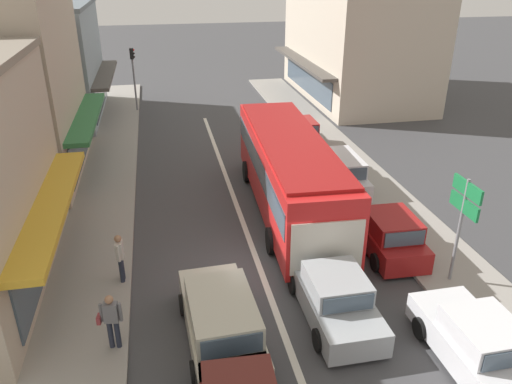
{
  "coord_description": "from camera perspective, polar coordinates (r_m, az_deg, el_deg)",
  "views": [
    {
      "loc": [
        -2.88,
        -13.4,
        9.43
      ],
      "look_at": [
        0.56,
        3.76,
        1.2
      ],
      "focal_mm": 35.0,
      "sensor_mm": 36.0,
      "label": 1
    }
  ],
  "objects": [
    {
      "name": "city_bus",
      "position": [
        19.71,
        3.81,
        2.6
      ],
      "size": [
        3.08,
        10.95,
        3.23
      ],
      "color": "red",
      "rests_on": "ground"
    },
    {
      "name": "kerb_right",
      "position": [
        23.38,
        12.59,
        0.91
      ],
      "size": [
        2.8,
        44.0,
        0.12
      ],
      "primitive_type": "cube",
      "color": "gray",
      "rests_on": "ground"
    },
    {
      "name": "lane_centre_line",
      "position": [
        20.0,
        -1.7,
        -2.95
      ],
      "size": [
        0.2,
        28.0,
        0.01
      ],
      "primitive_type": "cube",
      "color": "silver",
      "rests_on": "ground"
    },
    {
      "name": "parked_hatchback_kerb_second",
      "position": [
        18.01,
        14.86,
        -4.71
      ],
      "size": [
        1.91,
        3.75,
        1.54
      ],
      "color": "maroon",
      "rests_on": "ground"
    },
    {
      "name": "building_right_far",
      "position": [
        38.11,
        11.44,
        17.14
      ],
      "size": [
        8.16,
        13.62,
        8.84
      ],
      "color": "beige",
      "rests_on": "ground"
    },
    {
      "name": "sedan_queue_gap_filler",
      "position": [
        14.72,
        8.94,
        -11.75
      ],
      "size": [
        1.91,
        4.21,
        1.47
      ],
      "color": "#9EA3A8",
      "rests_on": "ground"
    },
    {
      "name": "traffic_light_downstreet",
      "position": [
        34.45,
        -13.84,
        13.47
      ],
      "size": [
        0.33,
        0.24,
        4.2
      ],
      "color": "gray",
      "rests_on": "ground"
    },
    {
      "name": "sidewalk_left",
      "position": [
        21.89,
        -20.47,
        -1.84
      ],
      "size": [
        5.2,
        44.0,
        0.14
      ],
      "primitive_type": "cube",
      "color": "gray",
      "rests_on": "ground"
    },
    {
      "name": "ground_plane",
      "position": [
        16.64,
        0.68,
        -9.35
      ],
      "size": [
        140.0,
        140.0,
        0.0
      ],
      "primitive_type": "plane",
      "color": "#3F3F42"
    },
    {
      "name": "directional_road_sign",
      "position": [
        16.11,
        22.67,
        -1.58
      ],
      "size": [
        0.1,
        1.4,
        3.6
      ],
      "color": "gray",
      "rests_on": "ground"
    },
    {
      "name": "parked_sedan_kerb_front",
      "position": [
        14.15,
        24.2,
        -15.79
      ],
      "size": [
        1.93,
        4.22,
        1.47
      ],
      "color": "silver",
      "rests_on": "ground"
    },
    {
      "name": "parked_hatchback_kerb_rear",
      "position": [
        27.62,
        5.0,
        6.67
      ],
      "size": [
        1.85,
        3.72,
        1.54
      ],
      "color": "maroon",
      "rests_on": "ground"
    },
    {
      "name": "wagon_behind_bus_near",
      "position": [
        13.64,
        -4.02,
        -14.43
      ],
      "size": [
        2.07,
        4.57,
        1.58
      ],
      "color": "#B7B29E",
      "rests_on": "ground"
    },
    {
      "name": "parked_wagon_kerb_third",
      "position": [
        22.7,
        9.25,
        2.34
      ],
      "size": [
        2.01,
        4.54,
        1.58
      ],
      "color": "silver",
      "rests_on": "ground"
    },
    {
      "name": "pedestrian_with_handbag_near",
      "position": [
        13.68,
        -16.23,
        -13.71
      ],
      "size": [
        0.66,
        0.29,
        1.63
      ],
      "color": "#232838",
      "rests_on": "sidewalk_left"
    },
    {
      "name": "pedestrian_browsing_midblock",
      "position": [
        16.17,
        -15.29,
        -6.97
      ],
      "size": [
        0.23,
        0.57,
        1.63
      ],
      "color": "#232838",
      "rests_on": "sidewalk_left"
    },
    {
      "name": "shopfront_far_end",
      "position": [
        34.55,
        -24.01,
        13.24
      ],
      "size": [
        8.4,
        9.43,
        7.05
      ],
      "color": "#84939E",
      "rests_on": "ground"
    }
  ]
}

